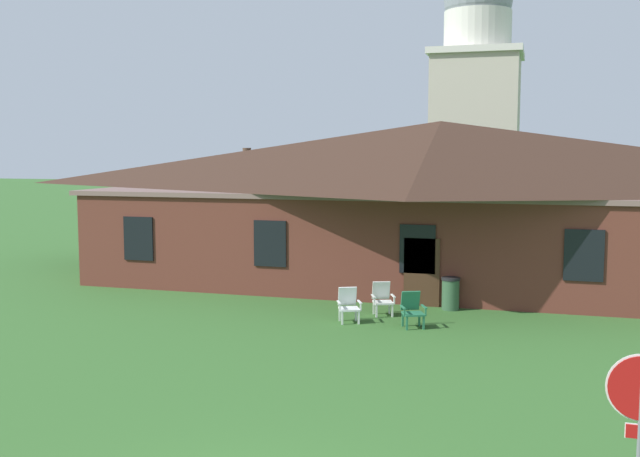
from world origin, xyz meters
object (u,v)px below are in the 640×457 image
object	(u,v)px
lawn_chair_left_end	(412,309)
lawn_chair_near_door	(382,298)
lawn_chair_by_porch	(348,304)
trash_bin	(451,293)

from	to	relation	value
lawn_chair_left_end	lawn_chair_near_door	bearing A→B (deg)	130.93
lawn_chair_near_door	lawn_chair_left_end	size ratio (longest dim) A/B	1.00
lawn_chair_by_porch	lawn_chair_near_door	bearing A→B (deg)	57.50
lawn_chair_left_end	trash_bin	world-z (taller)	trash_bin
lawn_chair_left_end	trash_bin	xyz separation A→B (m)	(0.74, 2.50, -0.00)
lawn_chair_near_door	trash_bin	distance (m)	2.21
lawn_chair_near_door	trash_bin	xyz separation A→B (m)	(1.82, 1.25, -0.00)
lawn_chair_by_porch	trash_bin	xyz separation A→B (m)	(2.55, 2.39, -0.00)
lawn_chair_by_porch	lawn_chair_left_end	size ratio (longest dim) A/B	1.00
lawn_chair_by_porch	lawn_chair_left_end	distance (m)	1.81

